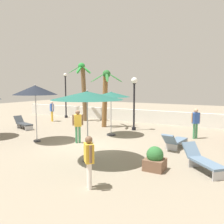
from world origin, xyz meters
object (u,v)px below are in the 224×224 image
at_px(lamp_post_0, 134,95).
at_px(guest_1, 196,120).
at_px(guest_0, 52,109).
at_px(guest_2, 78,123).
at_px(palm_tree_1, 105,91).
at_px(lounge_chair_2, 202,160).
at_px(guest_3, 89,157).
at_px(patio_umbrella_4, 35,90).
at_px(lounge_chair_0, 175,141).
at_px(patio_umbrella_1, 111,95).
at_px(lamp_post_1, 66,93).
at_px(palm_tree_0, 83,86).
at_px(lounge_chair_1, 23,123).
at_px(planter, 155,159).
at_px(patio_umbrella_2, 87,96).

relative_size(lamp_post_0, guest_1, 2.05).
xyz_separation_m(guest_0, guest_2, (6.38, -4.84, 0.03)).
distance_m(palm_tree_1, lounge_chair_2, 9.69).
distance_m(lamp_post_0, guest_3, 9.32).
bearing_deg(patio_umbrella_4, lounge_chair_0, 17.71).
xyz_separation_m(patio_umbrella_1, guest_1, (4.57, 1.54, -1.37)).
height_order(guest_0, guest_1, guest_1).
height_order(palm_tree_1, lounge_chair_0, palm_tree_1).
xyz_separation_m(lounge_chair_0, guest_3, (-1.07, -5.56, 0.55)).
bearing_deg(guest_3, lamp_post_1, 132.59).
height_order(palm_tree_0, guest_0, palm_tree_0).
bearing_deg(guest_0, palm_tree_1, -1.15).
distance_m(lamp_post_0, lounge_chair_1, 7.87).
bearing_deg(lamp_post_0, lamp_post_1, 162.57).
bearing_deg(guest_0, planter, -30.86).
relative_size(palm_tree_1, lounge_chair_0, 2.09).
xyz_separation_m(lamp_post_1, guest_2, (6.81, -7.13, -1.21)).
height_order(guest_1, guest_2, guest_2).
xyz_separation_m(patio_umbrella_2, guest_3, (1.46, -2.01, -1.65)).
xyz_separation_m(lamp_post_0, lounge_chair_2, (5.17, -5.73, -1.97)).
xyz_separation_m(patio_umbrella_4, guest_0, (-4.27, 5.67, -1.71)).
bearing_deg(palm_tree_0, guest_3, -53.32).
bearing_deg(patio_umbrella_2, palm_tree_1, 115.54).
bearing_deg(guest_0, lamp_post_1, 100.83).
bearing_deg(patio_umbrella_2, guest_1, 64.43).
bearing_deg(lounge_chair_2, patio_umbrella_4, 178.25).
bearing_deg(patio_umbrella_4, planter, -8.25).
xyz_separation_m(patio_umbrella_2, lounge_chair_1, (-7.95, 3.59, -2.20)).
relative_size(lamp_post_0, lounge_chair_1, 1.78).
distance_m(lamp_post_0, lamp_post_1, 8.30).
height_order(patio_umbrella_1, guest_1, patio_umbrella_1).
distance_m(palm_tree_1, planter, 9.12).
bearing_deg(lounge_chair_2, palm_tree_0, 144.56).
bearing_deg(guest_3, guest_0, 137.81).
bearing_deg(lounge_chair_0, guest_2, -164.03).
height_order(patio_umbrella_2, guest_3, patio_umbrella_2).
distance_m(lounge_chair_0, planter, 3.17).
relative_size(lamp_post_0, guest_0, 2.08).
bearing_deg(guest_0, patio_umbrella_1, -18.77).
relative_size(lounge_chair_0, guest_3, 1.25).
xyz_separation_m(lounge_chair_2, guest_3, (-2.65, -3.13, 0.55)).
bearing_deg(lounge_chair_0, patio_umbrella_1, 164.56).
bearing_deg(guest_0, guest_3, -42.19).
bearing_deg(lounge_chair_2, palm_tree_1, 141.91).
bearing_deg(lounge_chair_0, lamp_post_0, 137.38).
xyz_separation_m(lamp_post_0, guest_3, (2.52, -8.87, -1.42)).
relative_size(palm_tree_1, guest_3, 2.61).
bearing_deg(guest_2, patio_umbrella_2, -45.52).
height_order(palm_tree_1, lamp_post_0, palm_tree_1).
bearing_deg(lounge_chair_0, patio_umbrella_2, -125.52).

